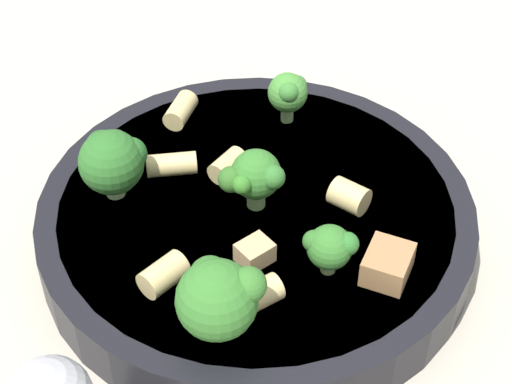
{
  "coord_description": "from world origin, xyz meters",
  "views": [
    {
      "loc": [
        -0.33,
        0.13,
        0.37
      ],
      "look_at": [
        0.0,
        0.0,
        0.04
      ],
      "focal_mm": 60.0,
      "sensor_mm": 36.0,
      "label": 1
    }
  ],
  "objects": [
    {
      "name": "ground_plane",
      "position": [
        0.0,
        0.0,
        0.0
      ],
      "size": [
        2.0,
        2.0,
        0.0
      ],
      "primitive_type": "plane",
      "color": "#BCB29E"
    },
    {
      "name": "broccoli_floret_1",
      "position": [
        -0.08,
        0.05,
        0.06
      ],
      "size": [
        0.04,
        0.04,
        0.04
      ],
      "color": "#93B766",
      "rests_on": "pasta_bowl"
    },
    {
      "name": "chicken_chunk_0",
      "position": [
        -0.07,
        -0.04,
        0.04
      ],
      "size": [
        0.03,
        0.03,
        0.02
      ],
      "primitive_type": "cube",
      "rotation": [
        0.0,
        0.0,
        2.36
      ],
      "color": "#A87A4C",
      "rests_on": "pasta_bowl"
    },
    {
      "name": "rigatoni_1",
      "position": [
        -0.02,
        -0.05,
        0.04
      ],
      "size": [
        0.03,
        0.02,
        0.02
      ],
      "primitive_type": "cylinder",
      "rotation": [
        1.57,
        0.0,
        2.13
      ],
      "color": "#E0C67F",
      "rests_on": "pasta_bowl"
    },
    {
      "name": "pasta_bowl",
      "position": [
        0.0,
        0.0,
        0.02
      ],
      "size": [
        0.25,
        0.25,
        0.03
      ],
      "color": "black",
      "rests_on": "ground_plane"
    },
    {
      "name": "rigatoni_5",
      "position": [
        -0.04,
        0.07,
        0.04
      ],
      "size": [
        0.02,
        0.03,
        0.02
      ],
      "primitive_type": "cylinder",
      "rotation": [
        1.57,
        0.0,
        0.44
      ],
      "color": "#E0C67F",
      "rests_on": "pasta_bowl"
    },
    {
      "name": "rigatoni_4",
      "position": [
        0.04,
        0.04,
        0.04
      ],
      "size": [
        0.02,
        0.03,
        0.01
      ],
      "primitive_type": "cylinder",
      "rotation": [
        1.57,
        0.0,
        2.9
      ],
      "color": "#E0C67F",
      "rests_on": "pasta_bowl"
    },
    {
      "name": "broccoli_floret_3",
      "position": [
        -0.01,
        0.0,
        0.05
      ],
      "size": [
        0.03,
        0.03,
        0.04
      ],
      "color": "#84AD60",
      "rests_on": "pasta_bowl"
    },
    {
      "name": "chicken_chunk_1",
      "position": [
        -0.04,
        0.02,
        0.04
      ],
      "size": [
        0.02,
        0.02,
        0.01
      ],
      "primitive_type": "cube",
      "rotation": [
        0.0,
        0.0,
        1.87
      ],
      "color": "tan",
      "rests_on": "pasta_bowl"
    },
    {
      "name": "broccoli_floret_2",
      "position": [
        -0.06,
        -0.02,
        0.05
      ],
      "size": [
        0.02,
        0.03,
        0.03
      ],
      "color": "#93B766",
      "rests_on": "pasta_bowl"
    },
    {
      "name": "broccoli_floret_0",
      "position": [
        0.07,
        -0.05,
        0.05
      ],
      "size": [
        0.03,
        0.03,
        0.03
      ],
      "color": "#84AD60",
      "rests_on": "pasta_bowl"
    },
    {
      "name": "rigatoni_3",
      "position": [
        -0.07,
        0.03,
        0.04
      ],
      "size": [
        0.02,
        0.03,
        0.01
      ],
      "primitive_type": "cylinder",
      "rotation": [
        1.57,
        0.0,
        0.21
      ],
      "color": "#E0C67F",
      "rests_on": "pasta_bowl"
    },
    {
      "name": "rigatoni_0",
      "position": [
        0.09,
        0.02,
        0.04
      ],
      "size": [
        0.03,
        0.03,
        0.01
      ],
      "primitive_type": "cylinder",
      "rotation": [
        1.57,
        0.0,
        0.88
      ],
      "color": "#E0C67F",
      "rests_on": "pasta_bowl"
    },
    {
      "name": "broccoli_floret_4",
      "position": [
        0.04,
        0.07,
        0.06
      ],
      "size": [
        0.04,
        0.04,
        0.04
      ],
      "color": "#9EC175",
      "rests_on": "pasta_bowl"
    },
    {
      "name": "rigatoni_2",
      "position": [
        0.03,
        0.01,
        0.04
      ],
      "size": [
        0.02,
        0.03,
        0.01
      ],
      "primitive_type": "cylinder",
      "rotation": [
        1.57,
        0.0,
        0.57
      ],
      "color": "#E0C67F",
      "rests_on": "pasta_bowl"
    }
  ]
}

